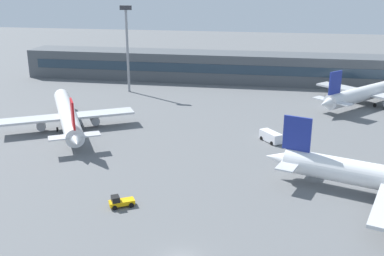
{
  "coord_description": "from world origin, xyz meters",
  "views": [
    {
      "loc": [
        9.17,
        -44.21,
        31.26
      ],
      "look_at": [
        -5.92,
        40.0,
        3.0
      ],
      "focal_mm": 42.45,
      "sensor_mm": 36.0,
      "label": 1
    }
  ],
  "objects_px": {
    "baggage_tug_yellow": "(120,202)",
    "service_van_white": "(271,136)",
    "airplane_mid": "(67,114)",
    "floodlight_tower_west": "(127,43)",
    "airplane_far": "(372,92)"
  },
  "relations": [
    {
      "from": "baggage_tug_yellow",
      "to": "service_van_white",
      "type": "xyz_separation_m",
      "value": [
        20.92,
        31.54,
        0.31
      ]
    },
    {
      "from": "airplane_far",
      "to": "baggage_tug_yellow",
      "type": "xyz_separation_m",
      "value": [
        -46.37,
        -65.85,
        -2.44
      ]
    },
    {
      "from": "baggage_tug_yellow",
      "to": "service_van_white",
      "type": "relative_size",
      "value": 0.72
    },
    {
      "from": "airplane_far",
      "to": "floodlight_tower_west",
      "type": "distance_m",
      "value": 67.39
    },
    {
      "from": "baggage_tug_yellow",
      "to": "service_van_white",
      "type": "distance_m",
      "value": 37.85
    },
    {
      "from": "airplane_far",
      "to": "baggage_tug_yellow",
      "type": "relative_size",
      "value": 8.82
    },
    {
      "from": "service_van_white",
      "to": "floodlight_tower_west",
      "type": "distance_m",
      "value": 56.08
    },
    {
      "from": "airplane_far",
      "to": "service_van_white",
      "type": "distance_m",
      "value": 42.77
    },
    {
      "from": "airplane_far",
      "to": "floodlight_tower_west",
      "type": "bearing_deg",
      "value": 178.59
    },
    {
      "from": "baggage_tug_yellow",
      "to": "service_van_white",
      "type": "height_order",
      "value": "service_van_white"
    },
    {
      "from": "airplane_mid",
      "to": "service_van_white",
      "type": "relative_size",
      "value": 6.95
    },
    {
      "from": "airplane_mid",
      "to": "airplane_far",
      "type": "bearing_deg",
      "value": 25.24
    },
    {
      "from": "airplane_mid",
      "to": "baggage_tug_yellow",
      "type": "relative_size",
      "value": 9.59
    },
    {
      "from": "airplane_mid",
      "to": "airplane_far",
      "type": "relative_size",
      "value": 1.09
    },
    {
      "from": "airplane_mid",
      "to": "floodlight_tower_west",
      "type": "relative_size",
      "value": 1.53
    }
  ]
}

